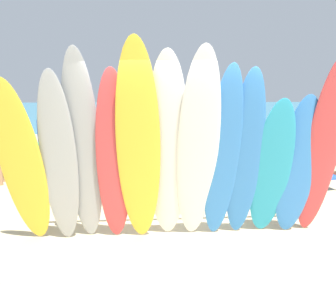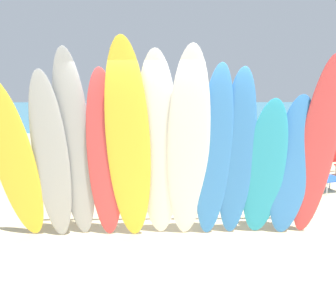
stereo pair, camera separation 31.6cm
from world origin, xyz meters
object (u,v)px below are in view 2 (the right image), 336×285
at_px(surfboard_rack, 171,194).
at_px(beachgoer_near_rack, 68,130).
at_px(beach_chair_red, 324,170).
at_px(surfboard_white_6, 188,152).
at_px(beachgoer_midbeach, 3,145).
at_px(distant_boat, 193,120).
at_px(surfboard_blue_8, 236,159).
at_px(beachgoer_by_water, 283,149).
at_px(surfboard_grey_2, 75,151).
at_px(surfboard_red_11, 316,153).
at_px(surfboard_grey_1, 52,161).
at_px(surfboard_blue_7, 214,159).
at_px(beachgoer_photographing, 156,125).
at_px(surfboard_red_3, 105,160).
at_px(surfboard_yellow_4, 129,149).
at_px(beachgoer_strolling, 48,137).
at_px(surfboard_teal_9, 264,172).
at_px(surfboard_yellow_0, 16,166).
at_px(surfboard_blue_10, 291,170).
at_px(surfboard_white_5, 158,153).

bearing_deg(surfboard_rack, beachgoer_near_rack, 123.09).
bearing_deg(beach_chair_red, beachgoer_near_rack, 143.00).
xyz_separation_m(surfboard_white_6, beachgoer_midbeach, (-4.09, 3.27, -0.46)).
distance_m(beachgoer_midbeach, distant_boat, 15.01).
bearing_deg(surfboard_blue_8, beachgoer_by_water, 60.42).
relative_size(surfboard_grey_2, beachgoer_by_water, 1.82).
relative_size(surfboard_red_11, beachgoer_midbeach, 1.74).
height_order(surfboard_grey_1, beach_chair_red, surfboard_grey_1).
height_order(surfboard_rack, surfboard_grey_1, surfboard_grey_1).
relative_size(surfboard_blue_7, beachgoer_photographing, 1.58).
xyz_separation_m(surfboard_red_11, beach_chair_red, (1.42, 2.39, -0.87)).
relative_size(surfboard_red_3, beachgoer_photographing, 1.54).
bearing_deg(surfboard_grey_1, surfboard_yellow_4, -9.26).
height_order(surfboard_blue_7, beach_chair_red, surfboard_blue_7).
relative_size(surfboard_yellow_4, beachgoer_near_rack, 1.68).
bearing_deg(beachgoer_midbeach, beachgoer_photographing, 122.29).
distance_m(surfboard_rack, surfboard_yellow_4, 1.24).
bearing_deg(surfboard_blue_7, beachgoer_strolling, 129.49).
bearing_deg(surfboard_red_3, surfboard_teal_9, -2.66).
distance_m(surfboard_rack, beach_chair_red, 3.84).
bearing_deg(surfboard_blue_8, beach_chair_red, 46.82).
xyz_separation_m(surfboard_red_11, beachgoer_photographing, (-2.32, 6.75, -0.36)).
relative_size(beachgoer_photographing, beachgoer_strolling, 1.02).
height_order(beachgoer_midbeach, beachgoer_by_water, beachgoer_midbeach).
xyz_separation_m(surfboard_grey_2, surfboard_teal_9, (2.61, 0.01, -0.31)).
bearing_deg(surfboard_rack, beachgoer_strolling, 132.17).
distance_m(surfboard_rack, surfboard_red_11, 2.20).
relative_size(surfboard_blue_8, beach_chair_red, 3.04).
height_order(surfboard_yellow_0, surfboard_red_11, surfboard_red_11).
bearing_deg(surfboard_yellow_4, surfboard_blue_7, 6.81).
distance_m(surfboard_grey_1, beachgoer_photographing, 6.89).
relative_size(surfboard_rack, beach_chair_red, 5.40).
bearing_deg(beachgoer_near_rack, surfboard_grey_1, -179.61).
distance_m(surfboard_rack, surfboard_red_3, 1.28).
height_order(surfboard_red_3, surfboard_teal_9, surfboard_red_3).
xyz_separation_m(surfboard_yellow_0, surfboard_blue_10, (3.77, 0.11, -0.10)).
bearing_deg(beachgoer_photographing, distant_boat, -101.81).
distance_m(surfboard_red_3, surfboard_blue_7, 1.47).
bearing_deg(surfboard_yellow_4, surfboard_red_11, 5.44).
relative_size(surfboard_yellow_0, beachgoer_strolling, 1.51).
height_order(surfboard_white_6, surfboard_teal_9, surfboard_white_6).
bearing_deg(surfboard_red_11, surfboard_yellow_4, -172.57).
bearing_deg(beachgoer_photographing, surfboard_white_5, 92.00).
distance_m(surfboard_rack, beachgoer_midbeach, 4.67).
relative_size(surfboard_blue_10, beachgoer_by_water, 1.43).
bearing_deg(beachgoer_photographing, beach_chair_red, 131.27).
xyz_separation_m(surfboard_yellow_4, beachgoer_strolling, (-2.57, 4.17, -0.47)).
bearing_deg(surfboard_white_5, beachgoer_midbeach, 142.97).
distance_m(surfboard_blue_10, beachgoer_near_rack, 6.77).
distance_m(surfboard_grey_2, surfboard_blue_8, 2.20).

